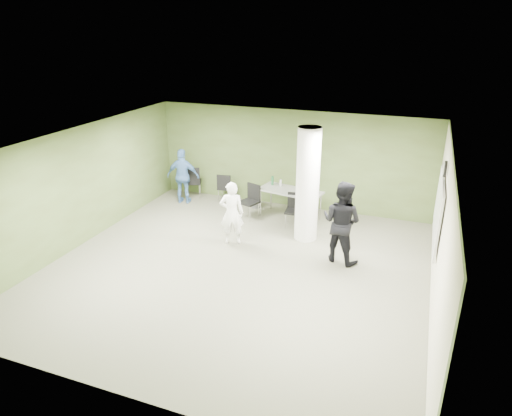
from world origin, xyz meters
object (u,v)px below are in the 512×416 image
at_px(folding_table, 290,192).
at_px(chair_back_left, 192,180).
at_px(woman_white, 232,213).
at_px(man_black, 341,222).
at_px(man_blue, 183,176).

bearing_deg(folding_table, chair_back_left, -177.11).
height_order(woman_white, man_black, man_black).
bearing_deg(man_blue, woman_white, 129.07).
relative_size(chair_back_left, man_blue, 0.61).
bearing_deg(man_black, woman_white, 18.27).
bearing_deg(chair_back_left, man_blue, 58.68).
xyz_separation_m(man_black, man_blue, (-5.02, 1.94, -0.12)).
relative_size(man_black, man_blue, 1.14).
height_order(chair_back_left, man_black, man_black).
bearing_deg(woman_white, man_black, 160.05).
bearing_deg(man_black, folding_table, -30.73).
bearing_deg(woman_white, man_blue, -60.67).
bearing_deg(man_black, man_blue, -4.05).
relative_size(woman_white, man_blue, 0.96).
bearing_deg(man_blue, man_black, 147.47).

